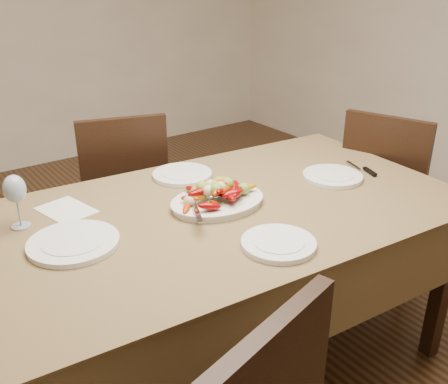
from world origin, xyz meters
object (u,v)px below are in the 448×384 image
at_px(chair_right, 390,195).
at_px(plate_far, 182,175).
at_px(plate_left, 74,243).
at_px(chair_far, 122,195).
at_px(serving_platter, 218,203).
at_px(plate_near, 278,244).
at_px(plate_right, 332,176).
at_px(dining_table, 224,291).
at_px(wine_glass, 17,200).

xyz_separation_m(chair_right, plate_far, (-1.11, 0.29, 0.29)).
bearing_deg(plate_far, chair_right, -14.61).
distance_m(plate_left, plate_far, 0.66).
xyz_separation_m(chair_far, chair_right, (1.15, -0.85, 0.00)).
distance_m(serving_platter, plate_near, 0.36).
relative_size(serving_platter, plate_left, 1.21).
distance_m(chair_right, serving_platter, 1.20).
distance_m(chair_far, plate_right, 1.14).
xyz_separation_m(chair_right, plate_right, (-0.61, -0.11, 0.29)).
height_order(dining_table, chair_far, chair_far).
xyz_separation_m(plate_left, plate_far, (0.60, 0.29, 0.00)).
distance_m(dining_table, plate_far, 0.52).
height_order(chair_right, serving_platter, chair_right).
relative_size(dining_table, serving_platter, 5.16).
xyz_separation_m(serving_platter, plate_right, (0.55, -0.07, -0.00)).
bearing_deg(chair_right, plate_near, 91.28).
bearing_deg(dining_table, plate_left, 173.98).
relative_size(serving_platter, plate_right, 1.41).
bearing_deg(plate_left, plate_right, -5.61).
bearing_deg(serving_platter, wine_glass, 157.45).
bearing_deg(serving_platter, plate_left, 176.17).
xyz_separation_m(plate_left, plate_near, (0.53, -0.40, 0.00)).
bearing_deg(plate_right, dining_table, 174.83).
xyz_separation_m(plate_right, plate_far, (-0.51, 0.40, 0.00)).
xyz_separation_m(plate_right, plate_near, (-0.57, -0.29, 0.00)).
bearing_deg(chair_right, plate_right, 82.75).
height_order(dining_table, wine_glass, wine_glass).
height_order(dining_table, plate_near, plate_near).
xyz_separation_m(chair_far, plate_far, (0.04, -0.56, 0.29)).
bearing_deg(plate_right, serving_platter, 172.65).
xyz_separation_m(chair_right, plate_near, (-1.18, -0.40, 0.29)).
relative_size(plate_left, wine_glass, 1.43).
bearing_deg(wine_glass, chair_far, 43.21).
distance_m(chair_right, plate_right, 0.68).
xyz_separation_m(dining_table, plate_far, (0.03, 0.35, 0.39)).
height_order(chair_far, plate_left, chair_far).
distance_m(plate_near, wine_glass, 0.89).
height_order(dining_table, plate_far, plate_far).
bearing_deg(plate_far, dining_table, -95.63).
bearing_deg(plate_right, chair_right, 10.11).
distance_m(serving_platter, plate_far, 0.33).
height_order(serving_platter, plate_far, serving_platter).
bearing_deg(chair_right, plate_far, 58.03).
xyz_separation_m(plate_right, wine_glass, (-1.20, 0.34, 0.09)).
relative_size(dining_table, plate_left, 6.26).
relative_size(chair_far, chair_right, 1.00).
height_order(serving_platter, plate_left, serving_platter).
xyz_separation_m(dining_table, chair_right, (1.15, 0.06, 0.10)).
bearing_deg(chair_far, wine_glass, 59.85).
bearing_deg(plate_near, plate_left, 143.11).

